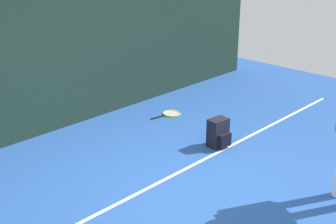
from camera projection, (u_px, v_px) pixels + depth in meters
ground_plane at (191, 196)px, 5.64m from camera, size 12.00×12.00×0.00m
back_fence at (47, 41)px, 7.06m from camera, size 10.00×0.10×2.94m
court_line at (162, 181)px, 5.98m from camera, size 9.00×0.05×0.00m
tennis_racket at (170, 114)px, 8.20m from camera, size 0.63×0.37×0.03m
backpack at (219, 133)px, 6.90m from camera, size 0.32×0.30×0.44m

